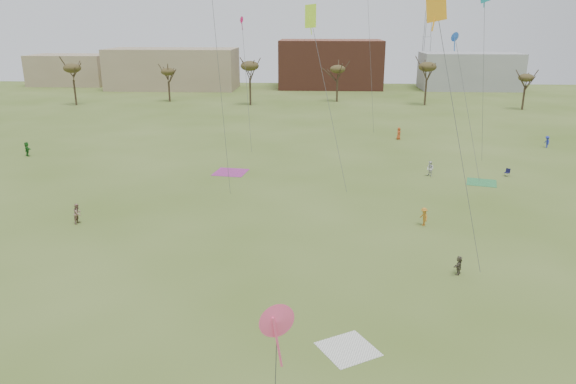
{
  "coord_description": "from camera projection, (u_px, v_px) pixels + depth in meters",
  "views": [
    {
      "loc": [
        1.93,
        -22.75,
        16.6
      ],
      "look_at": [
        0.0,
        12.0,
        5.5
      ],
      "focal_mm": 33.52,
      "sensor_mm": 36.0,
      "label": 1
    }
  ],
  "objects": [
    {
      "name": "ground",
      "position": [
        275.0,
        370.0,
        26.79
      ],
      "size": [
        260.0,
        260.0,
        0.0
      ],
      "primitive_type": "plane",
      "color": "#425B1C",
      "rests_on": "ground"
    },
    {
      "name": "spectator_fore_b",
      "position": [
        78.0,
        213.0,
        45.96
      ],
      "size": [
        0.75,
        0.92,
        1.76
      ],
      "primitive_type": "imported",
      "rotation": [
        0.0,
        0.0,
        1.47
      ],
      "color": "#916D5C",
      "rests_on": "ground"
    },
    {
      "name": "spectator_fore_c",
      "position": [
        459.0,
        265.0,
        36.7
      ],
      "size": [
        0.99,
        1.27,
        1.34
      ],
      "primitive_type": "imported",
      "rotation": [
        0.0,
        0.0,
        4.16
      ],
      "color": "brown",
      "rests_on": "ground"
    },
    {
      "name": "flyer_mid_b",
      "position": [
        424.0,
        217.0,
        45.46
      ],
      "size": [
        0.88,
        1.16,
        1.59
      ],
      "primitive_type": "imported",
      "rotation": [
        0.0,
        0.0,
        5.02
      ],
      "color": "#B77522",
      "rests_on": "ground"
    },
    {
      "name": "spectator_mid_e",
      "position": [
        430.0,
        169.0,
        59.91
      ],
      "size": [
        1.04,
        1.06,
        1.72
      ],
      "primitive_type": "imported",
      "rotation": [
        0.0,
        0.0,
        5.41
      ],
      "color": "silver",
      "rests_on": "ground"
    },
    {
      "name": "flyer_far_a",
      "position": [
        27.0,
        149.0,
        68.94
      ],
      "size": [
        1.57,
        1.6,
        1.83
      ],
      "primitive_type": "imported",
      "rotation": [
        0.0,
        0.0,
        2.34
      ],
      "color": "#267326",
      "rests_on": "ground"
    },
    {
      "name": "flyer_far_b",
      "position": [
        399.0,
        133.0,
        78.68
      ],
      "size": [
        0.9,
        1.03,
        1.77
      ],
      "primitive_type": "imported",
      "rotation": [
        0.0,
        0.0,
        1.09
      ],
      "color": "#B6481F",
      "rests_on": "ground"
    },
    {
      "name": "flyer_far_c",
      "position": [
        547.0,
        142.0,
        73.6
      ],
      "size": [
        0.68,
        1.08,
        1.61
      ],
      "primitive_type": "imported",
      "rotation": [
        0.0,
        0.0,
        4.79
      ],
      "color": "#222FA0",
      "rests_on": "ground"
    },
    {
      "name": "blanket_cream",
      "position": [
        348.0,
        349.0,
        28.46
      ],
      "size": [
        3.66,
        3.66,
        0.03
      ],
      "primitive_type": "cube",
      "rotation": [
        0.0,
        0.0,
        0.53
      ],
      "color": "silver",
      "rests_on": "ground"
    },
    {
      "name": "blanket_plum",
      "position": [
        231.0,
        172.0,
        61.71
      ],
      "size": [
        4.06,
        4.06,
        0.03
      ],
      "primitive_type": "cube",
      "rotation": [
        0.0,
        0.0,
        1.42
      ],
      "color": "#9B2F81",
      "rests_on": "ground"
    },
    {
      "name": "blanket_olive",
      "position": [
        482.0,
        183.0,
        57.82
      ],
      "size": [
        3.77,
        3.77,
        0.03
      ],
      "primitive_type": "cube",
      "rotation": [
        0.0,
        0.0,
        1.29
      ],
      "color": "#308647",
      "rests_on": "ground"
    },
    {
      "name": "camp_chair_right",
      "position": [
        507.0,
        174.0,
        60.08
      ],
      "size": [
        0.74,
        0.74,
        0.87
      ],
      "rotation": [
        0.0,
        0.0,
        5.56
      ],
      "color": "black",
      "rests_on": "ground"
    },
    {
      "name": "tree_line",
      "position": [
        293.0,
        74.0,
        100.05
      ],
      "size": [
        117.44,
        49.32,
        8.91
      ],
      "color": "#3A2B1E",
      "rests_on": "ground"
    },
    {
      "name": "building_tan",
      "position": [
        173.0,
        69.0,
        136.51
      ],
      "size": [
        32.0,
        14.0,
        10.0
      ],
      "primitive_type": "cube",
      "color": "#937F60",
      "rests_on": "ground"
    },
    {
      "name": "building_brick",
      "position": [
        330.0,
        64.0,
        138.85
      ],
      "size": [
        26.0,
        16.0,
        12.0
      ],
      "primitive_type": "cube",
      "color": "brown",
      "rests_on": "ground"
    },
    {
      "name": "building_grey",
      "position": [
        469.0,
        71.0,
        135.55
      ],
      "size": [
        24.0,
        12.0,
        9.0
      ],
      "primitive_type": "cube",
      "color": "gray",
      "rests_on": "ground"
    },
    {
      "name": "building_tan_west",
      "position": [
        71.0,
        70.0,
        145.06
      ],
      "size": [
        20.0,
        12.0,
        8.0
      ],
      "primitive_type": "cube",
      "color": "#937F60",
      "rests_on": "ground"
    },
    {
      "name": "radio_tower",
      "position": [
        428.0,
        10.0,
        138.27
      ],
      "size": [
        1.51,
        1.72,
        41.0
      ],
      "color": "#9EA3A8",
      "rests_on": "ground"
    }
  ]
}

